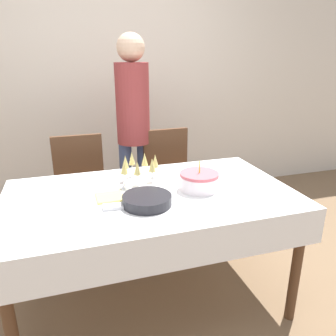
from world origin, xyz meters
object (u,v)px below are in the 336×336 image
at_px(dining_chair_far_right, 169,180).
at_px(champagne_tray, 139,170).
at_px(plate_stack_main, 147,200).
at_px(dining_chair_far_left, 81,190).
at_px(birthday_cake, 199,181).
at_px(plate_stack_dessert, 142,185).
at_px(person_standing, 133,118).

height_order(dining_chair_far_right, champagne_tray, champagne_tray).
xyz_separation_m(dining_chair_far_right, plate_stack_main, (-0.43, -0.95, 0.29)).
distance_m(dining_chair_far_left, dining_chair_far_right, 0.75).
bearing_deg(birthday_cake, dining_chair_far_right, 84.65).
relative_size(birthday_cake, plate_stack_dessert, 1.04).
xyz_separation_m(dining_chair_far_left, plate_stack_main, (0.32, -0.95, 0.29)).
height_order(birthday_cake, person_standing, person_standing).
xyz_separation_m(dining_chair_far_right, plate_stack_dessert, (-0.40, -0.69, 0.27)).
bearing_deg(dining_chair_far_left, plate_stack_main, -71.62).
bearing_deg(birthday_cake, dining_chair_far_left, 128.74).
relative_size(dining_chair_far_right, birthday_cake, 4.02).
xyz_separation_m(champagne_tray, plate_stack_main, (-0.03, -0.33, -0.06)).
relative_size(dining_chair_far_left, person_standing, 0.55).
distance_m(dining_chair_far_right, plate_stack_main, 1.09).
distance_m(plate_stack_main, person_standing, 1.16).
relative_size(plate_stack_main, person_standing, 0.16).
relative_size(dining_chair_far_left, plate_stack_dessert, 4.20).
height_order(champagne_tray, plate_stack_dessert, champagne_tray).
bearing_deg(dining_chair_far_left, person_standing, 19.64).
xyz_separation_m(dining_chair_far_left, dining_chair_far_right, (0.75, -0.00, 0.00)).
bearing_deg(plate_stack_dessert, champagne_tray, 92.54).
height_order(birthday_cake, plate_stack_main, birthday_cake).
bearing_deg(plate_stack_main, dining_chair_far_left, 108.38).
height_order(dining_chair_far_left, champagne_tray, champagne_tray).
distance_m(plate_stack_main, plate_stack_dessert, 0.26).
relative_size(plate_stack_dessert, person_standing, 0.13).
height_order(dining_chair_far_left, person_standing, person_standing).
height_order(plate_stack_dessert, person_standing, person_standing).
relative_size(plate_stack_main, plate_stack_dessert, 1.20).
distance_m(dining_chair_far_left, birthday_cake, 1.12).
distance_m(plate_stack_dessert, person_standing, 0.91).
height_order(birthday_cake, champagne_tray, birthday_cake).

